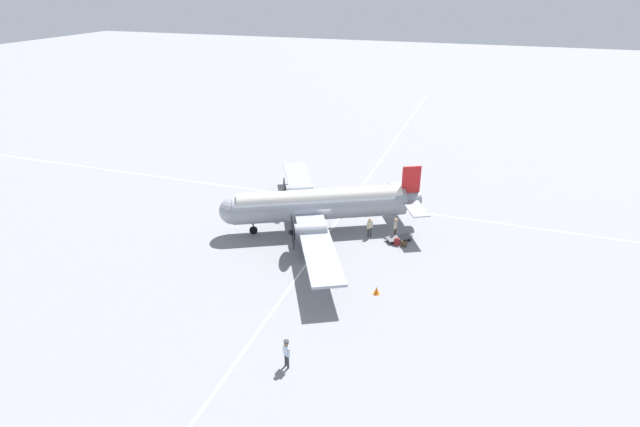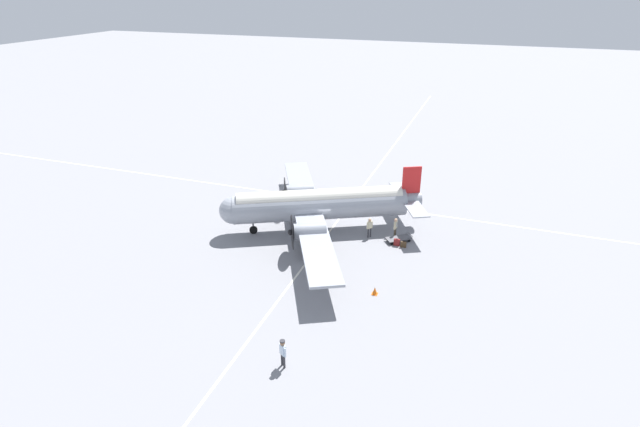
{
  "view_description": "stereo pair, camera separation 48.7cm",
  "coord_description": "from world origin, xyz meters",
  "px_view_note": "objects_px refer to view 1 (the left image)",
  "views": [
    {
      "loc": [
        -12.81,
        37.21,
        20.03
      ],
      "look_at": [
        0.0,
        0.0,
        1.57
      ],
      "focal_mm": 28.0,
      "sensor_mm": 36.0,
      "label": 1
    },
    {
      "loc": [
        -13.27,
        37.04,
        20.03
      ],
      "look_at": [
        0.0,
        0.0,
        1.57
      ],
      "focal_mm": 28.0,
      "sensor_mm": 36.0,
      "label": 2
    }
  ],
  "objects_px": {
    "crew_foreground": "(286,351)",
    "passenger_boarding": "(396,225)",
    "suitcase_near_door": "(397,242)",
    "baggage_cart": "(399,238)",
    "suitcase_upright_spare": "(404,244)",
    "ramp_agent": "(370,225)",
    "airliner_main": "(316,205)",
    "traffic_cone": "(377,291)"
  },
  "relations": [
    {
      "from": "ramp_agent",
      "to": "airliner_main",
      "type": "bearing_deg",
      "value": -46.48
    },
    {
      "from": "airliner_main",
      "to": "suitcase_near_door",
      "type": "relative_size",
      "value": 35.89
    },
    {
      "from": "ramp_agent",
      "to": "traffic_cone",
      "type": "xyz_separation_m",
      "value": [
        -2.54,
        8.23,
        -0.82
      ]
    },
    {
      "from": "passenger_boarding",
      "to": "traffic_cone",
      "type": "xyz_separation_m",
      "value": [
        -0.47,
        8.92,
        -0.83
      ]
    },
    {
      "from": "ramp_agent",
      "to": "suitcase_upright_spare",
      "type": "bearing_deg",
      "value": 115.54
    },
    {
      "from": "airliner_main",
      "to": "traffic_cone",
      "type": "relative_size",
      "value": 40.6
    },
    {
      "from": "airliner_main",
      "to": "suitcase_near_door",
      "type": "bearing_deg",
      "value": 149.55
    },
    {
      "from": "baggage_cart",
      "to": "traffic_cone",
      "type": "height_order",
      "value": "same"
    },
    {
      "from": "suitcase_upright_spare",
      "to": "passenger_boarding",
      "type": "bearing_deg",
      "value": -55.37
    },
    {
      "from": "passenger_boarding",
      "to": "baggage_cart",
      "type": "height_order",
      "value": "passenger_boarding"
    },
    {
      "from": "suitcase_upright_spare",
      "to": "suitcase_near_door",
      "type": "bearing_deg",
      "value": -10.18
    },
    {
      "from": "suitcase_upright_spare",
      "to": "traffic_cone",
      "type": "relative_size",
      "value": 0.99
    },
    {
      "from": "airliner_main",
      "to": "crew_foreground",
      "type": "xyz_separation_m",
      "value": [
        -4.19,
        16.77,
        -1.28
      ]
    },
    {
      "from": "crew_foreground",
      "to": "ramp_agent",
      "type": "bearing_deg",
      "value": 123.73
    },
    {
      "from": "baggage_cart",
      "to": "suitcase_near_door",
      "type": "bearing_deg",
      "value": 51.36
    },
    {
      "from": "traffic_cone",
      "to": "airliner_main",
      "type": "bearing_deg",
      "value": -47.22
    },
    {
      "from": "airliner_main",
      "to": "crew_foreground",
      "type": "height_order",
      "value": "airliner_main"
    },
    {
      "from": "crew_foreground",
      "to": "suitcase_upright_spare",
      "type": "height_order",
      "value": "crew_foreground"
    },
    {
      "from": "suitcase_near_door",
      "to": "traffic_cone",
      "type": "bearing_deg",
      "value": 90.06
    },
    {
      "from": "ramp_agent",
      "to": "baggage_cart",
      "type": "height_order",
      "value": "ramp_agent"
    },
    {
      "from": "crew_foreground",
      "to": "passenger_boarding",
      "type": "xyz_separation_m",
      "value": [
        -2.69,
        -17.75,
        -0.06
      ]
    },
    {
      "from": "passenger_boarding",
      "to": "crew_foreground",
      "type": "bearing_deg",
      "value": -1.64
    },
    {
      "from": "suitcase_upright_spare",
      "to": "baggage_cart",
      "type": "xyz_separation_m",
      "value": [
        0.57,
        -0.9,
        0.02
      ]
    },
    {
      "from": "suitcase_upright_spare",
      "to": "baggage_cart",
      "type": "distance_m",
      "value": 1.07
    },
    {
      "from": "suitcase_near_door",
      "to": "baggage_cart",
      "type": "bearing_deg",
      "value": -90.52
    },
    {
      "from": "airliner_main",
      "to": "ramp_agent",
      "type": "distance_m",
      "value": 5.0
    },
    {
      "from": "suitcase_near_door",
      "to": "suitcase_upright_spare",
      "type": "xyz_separation_m",
      "value": [
        -0.58,
        0.1,
        -0.04
      ]
    },
    {
      "from": "crew_foreground",
      "to": "baggage_cart",
      "type": "xyz_separation_m",
      "value": [
        -3.16,
        -17.14,
        -0.88
      ]
    },
    {
      "from": "crew_foreground",
      "to": "traffic_cone",
      "type": "height_order",
      "value": "crew_foreground"
    },
    {
      "from": "passenger_boarding",
      "to": "suitcase_upright_spare",
      "type": "relative_size",
      "value": 3.23
    },
    {
      "from": "crew_foreground",
      "to": "suitcase_upright_spare",
      "type": "bearing_deg",
      "value": 112.86
    },
    {
      "from": "crew_foreground",
      "to": "ramp_agent",
      "type": "distance_m",
      "value": 17.07
    },
    {
      "from": "airliner_main",
      "to": "passenger_boarding",
      "type": "bearing_deg",
      "value": 160.94
    },
    {
      "from": "crew_foreground",
      "to": "ramp_agent",
      "type": "relative_size",
      "value": 1.04
    },
    {
      "from": "suitcase_upright_spare",
      "to": "traffic_cone",
      "type": "xyz_separation_m",
      "value": [
        0.57,
        7.41,
        0.0
      ]
    },
    {
      "from": "crew_foreground",
      "to": "suitcase_upright_spare",
      "type": "xyz_separation_m",
      "value": [
        -3.73,
        -16.24,
        -0.9
      ]
    },
    {
      "from": "crew_foreground",
      "to": "ramp_agent",
      "type": "height_order",
      "value": "crew_foreground"
    },
    {
      "from": "crew_foreground",
      "to": "traffic_cone",
      "type": "relative_size",
      "value": 3.3
    },
    {
      "from": "crew_foreground",
      "to": "ramp_agent",
      "type": "xyz_separation_m",
      "value": [
        -0.61,
        -17.05,
        -0.07
      ]
    },
    {
      "from": "crew_foreground",
      "to": "airliner_main",
      "type": "bearing_deg",
      "value": 139.83
    },
    {
      "from": "crew_foreground",
      "to": "baggage_cart",
      "type": "relative_size",
      "value": 0.82
    },
    {
      "from": "suitcase_near_door",
      "to": "suitcase_upright_spare",
      "type": "bearing_deg",
      "value": 169.82
    }
  ]
}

